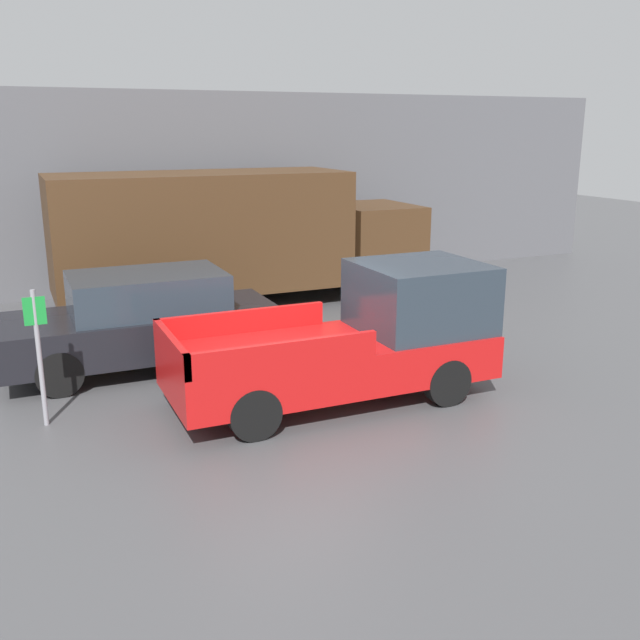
{
  "coord_description": "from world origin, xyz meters",
  "views": [
    {
      "loc": [
        -3.74,
        -9.69,
        4.2
      ],
      "look_at": [
        0.95,
        0.92,
        1.05
      ],
      "focal_mm": 40.0,
      "sensor_mm": 36.0,
      "label": 1
    }
  ],
  "objects_px": {
    "newspaper_box": "(218,268)",
    "car": "(144,320)",
    "delivery_truck": "(231,234)",
    "parking_sign": "(39,350)",
    "pickup_truck": "(360,338)"
  },
  "relations": [
    {
      "from": "newspaper_box",
      "to": "car",
      "type": "bearing_deg",
      "value": -117.12
    },
    {
      "from": "delivery_truck",
      "to": "newspaper_box",
      "type": "distance_m",
      "value": 2.35
    },
    {
      "from": "car",
      "to": "parking_sign",
      "type": "height_order",
      "value": "parking_sign"
    },
    {
      "from": "pickup_truck",
      "to": "delivery_truck",
      "type": "bearing_deg",
      "value": 90.07
    },
    {
      "from": "pickup_truck",
      "to": "parking_sign",
      "type": "xyz_separation_m",
      "value": [
        -4.69,
        0.8,
        0.18
      ]
    },
    {
      "from": "delivery_truck",
      "to": "parking_sign",
      "type": "xyz_separation_m",
      "value": [
        -4.68,
        -6.03,
        -0.58
      ]
    },
    {
      "from": "car",
      "to": "delivery_truck",
      "type": "height_order",
      "value": "delivery_truck"
    },
    {
      "from": "delivery_truck",
      "to": "car",
      "type": "bearing_deg",
      "value": -125.53
    },
    {
      "from": "pickup_truck",
      "to": "newspaper_box",
      "type": "height_order",
      "value": "pickup_truck"
    },
    {
      "from": "parking_sign",
      "to": "newspaper_box",
      "type": "distance_m",
      "value": 9.42
    },
    {
      "from": "pickup_truck",
      "to": "car",
      "type": "height_order",
      "value": "pickup_truck"
    },
    {
      "from": "pickup_truck",
      "to": "newspaper_box",
      "type": "bearing_deg",
      "value": 88.69
    },
    {
      "from": "delivery_truck",
      "to": "newspaper_box",
      "type": "relative_size",
      "value": 8.9
    },
    {
      "from": "delivery_truck",
      "to": "newspaper_box",
      "type": "height_order",
      "value": "delivery_truck"
    },
    {
      "from": "pickup_truck",
      "to": "delivery_truck",
      "type": "height_order",
      "value": "delivery_truck"
    }
  ]
}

